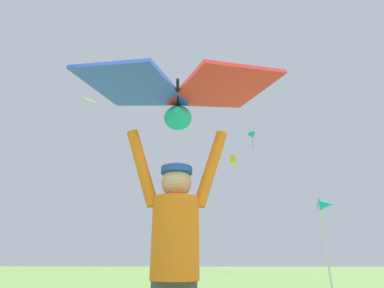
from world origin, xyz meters
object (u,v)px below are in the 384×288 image
(distant_kite_teal_high_right, at_px, (252,136))
(distant_kite_white_far_center, at_px, (90,99))
(marker_flag, at_px, (326,213))
(distant_kite_yellow_overhead_distant, at_px, (233,160))
(held_stunt_kite, at_px, (178,94))
(kite_flyer_person, at_px, (175,262))

(distant_kite_teal_high_right, distance_m, distant_kite_white_far_center, 23.59)
(distant_kite_teal_high_right, bearing_deg, marker_flag, -96.64)
(distant_kite_white_far_center, bearing_deg, distant_kite_yellow_overhead_distant, 65.07)
(held_stunt_kite, bearing_deg, distant_kite_white_far_center, 117.17)
(distant_kite_yellow_overhead_distant, distance_m, marker_flag, 31.47)
(held_stunt_kite, height_order, distant_kite_white_far_center, distant_kite_white_far_center)
(held_stunt_kite, relative_size, distant_kite_white_far_center, 1.76)
(distant_kite_teal_high_right, bearing_deg, kite_flyer_person, -100.43)
(distant_kite_yellow_overhead_distant, bearing_deg, distant_kite_white_far_center, -114.93)
(distant_kite_yellow_overhead_distant, height_order, distant_kite_white_far_center, distant_kite_yellow_overhead_distant)
(distant_kite_yellow_overhead_distant, bearing_deg, marker_flag, -91.71)
(distant_kite_white_far_center, bearing_deg, marker_flag, -42.82)
(distant_kite_teal_high_right, height_order, marker_flag, distant_kite_teal_high_right)
(held_stunt_kite, distance_m, distant_kite_teal_high_right, 34.82)
(marker_flag, bearing_deg, distant_kite_white_far_center, 137.18)
(kite_flyer_person, xyz_separation_m, marker_flag, (2.61, 4.02, 0.91))
(distant_kite_teal_high_right, distance_m, marker_flag, 30.92)
(kite_flyer_person, distance_m, marker_flag, 4.88)
(kite_flyer_person, bearing_deg, distant_kite_yellow_overhead_distant, 84.05)
(kite_flyer_person, distance_m, distant_kite_yellow_overhead_distant, 35.72)
(held_stunt_kite, distance_m, marker_flag, 4.86)
(held_stunt_kite, bearing_deg, kite_flyer_person, 95.07)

